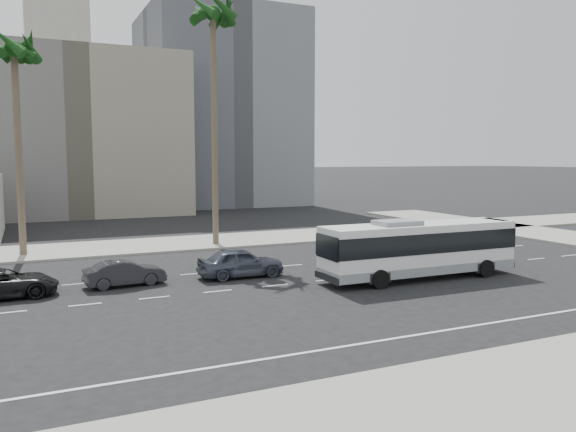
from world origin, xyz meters
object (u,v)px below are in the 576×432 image
car_a (241,263)px  palm_mid (14,54)px  car_b (125,273)px  car_c (1,283)px  city_bus (419,247)px  palm_near (213,18)px

car_a → palm_mid: (-10.61, 11.88, 12.08)m
car_b → car_c: 5.50m
car_a → car_b: (-5.98, 0.42, -0.14)m
city_bus → car_c: bearing=167.9°
car_a → car_c: car_a is taller
city_bus → palm_near: palm_near is taller
palm_near → car_a: bearing=-100.9°
car_b → palm_near: (8.14, 10.79, 15.50)m
car_b → palm_near: 20.56m
city_bus → palm_near: 22.13m
city_bus → car_c: 20.45m
car_c → palm_mid: palm_mid is taller
city_bus → car_b: 15.21m
car_a → car_c: bearing=90.1°
car_a → palm_mid: palm_mid is taller
car_c → palm_near: palm_near is taller
car_b → car_c: (-5.50, -0.22, 0.03)m
city_bus → car_a: bearing=153.6°
car_b → car_c: car_c is taller
city_bus → palm_near: size_ratio=0.62×
car_a → palm_mid: 19.99m
city_bus → car_c: (-19.93, 4.50, -0.98)m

